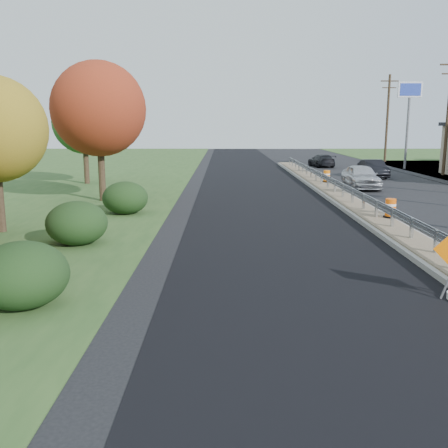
{
  "coord_description": "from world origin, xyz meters",
  "views": [
    {
      "loc": [
        -6.48,
        -16.75,
        4.06
      ],
      "look_at": [
        -6.46,
        -1.91,
        1.1
      ],
      "focal_mm": 40.0,
      "sensor_mm": 36.0,
      "label": 1
    }
  ],
  "objects_px": {
    "barrel_median_mid": "(390,209)",
    "car_dark_mid": "(373,169)",
    "barrel_median_far": "(327,176)",
    "car_dark_far": "(321,161)",
    "car_silver": "(361,176)",
    "barrel_shoulder_far": "(369,165)"
  },
  "relations": [
    {
      "from": "barrel_median_far",
      "to": "car_dark_far",
      "type": "height_order",
      "value": "car_dark_far"
    },
    {
      "from": "car_silver",
      "to": "car_dark_mid",
      "type": "distance_m",
      "value": 7.41
    },
    {
      "from": "barrel_median_far",
      "to": "car_silver",
      "type": "xyz_separation_m",
      "value": [
        1.92,
        -1.55,
        0.16
      ]
    },
    {
      "from": "car_silver",
      "to": "barrel_median_far",
      "type": "bearing_deg",
      "value": 141.0
    },
    {
      "from": "barrel_median_mid",
      "to": "car_dark_far",
      "type": "bearing_deg",
      "value": 84.71
    },
    {
      "from": "barrel_shoulder_far",
      "to": "car_silver",
      "type": "height_order",
      "value": "car_silver"
    },
    {
      "from": "barrel_median_far",
      "to": "car_silver",
      "type": "bearing_deg",
      "value": -38.94
    },
    {
      "from": "barrel_median_far",
      "to": "car_dark_mid",
      "type": "height_order",
      "value": "car_dark_mid"
    },
    {
      "from": "barrel_shoulder_far",
      "to": "car_silver",
      "type": "relative_size",
      "value": 0.19
    },
    {
      "from": "barrel_median_mid",
      "to": "car_dark_mid",
      "type": "distance_m",
      "value": 19.14
    },
    {
      "from": "car_dark_far",
      "to": "car_silver",
      "type": "bearing_deg",
      "value": 80.12
    },
    {
      "from": "car_dark_mid",
      "to": "car_dark_far",
      "type": "distance_m",
      "value": 10.32
    },
    {
      "from": "barrel_median_mid",
      "to": "barrel_median_far",
      "type": "distance_m",
      "value": 13.23
    },
    {
      "from": "barrel_median_mid",
      "to": "car_silver",
      "type": "relative_size",
      "value": 0.18
    },
    {
      "from": "barrel_median_far",
      "to": "barrel_median_mid",
      "type": "bearing_deg",
      "value": -90.1
    },
    {
      "from": "car_silver",
      "to": "car_dark_far",
      "type": "height_order",
      "value": "car_silver"
    },
    {
      "from": "barrel_shoulder_far",
      "to": "car_silver",
      "type": "distance_m",
      "value": 14.73
    },
    {
      "from": "car_silver",
      "to": "car_dark_far",
      "type": "bearing_deg",
      "value": 87.54
    },
    {
      "from": "barrel_median_far",
      "to": "car_dark_far",
      "type": "distance_m",
      "value": 15.64
    },
    {
      "from": "car_silver",
      "to": "car_dark_far",
      "type": "distance_m",
      "value": 16.98
    },
    {
      "from": "car_dark_mid",
      "to": "car_dark_far",
      "type": "height_order",
      "value": "car_dark_mid"
    },
    {
      "from": "barrel_median_mid",
      "to": "barrel_shoulder_far",
      "type": "height_order",
      "value": "barrel_median_mid"
    }
  ]
}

